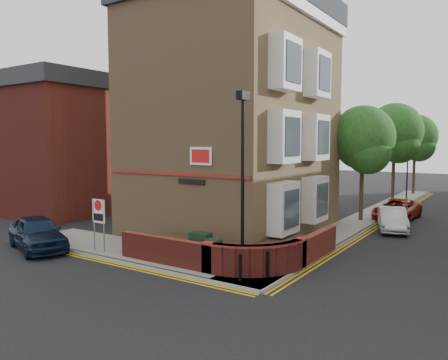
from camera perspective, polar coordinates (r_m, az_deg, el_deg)
ground at (r=15.64m, az=-5.10°, el=-12.54°), size 120.00×120.00×0.00m
pavement_corner at (r=18.94m, az=-10.61°, el=-9.29°), size 13.00×3.00×0.12m
pavement_main at (r=28.95m, az=18.52°, el=-4.49°), size 2.00×32.00×0.12m
kerb_side at (r=17.93m, az=-14.00°, el=-10.17°), size 13.00×0.15×0.12m
kerb_main_near at (r=28.71m, az=20.45°, el=-4.63°), size 0.15×32.00×0.12m
yellow_lines_side at (r=17.79m, az=-14.60°, el=-10.49°), size 13.00×0.28×0.01m
yellow_lines_main at (r=28.67m, az=20.93°, el=-4.77°), size 0.28×32.00×0.01m
corner_building at (r=23.15m, az=1.76°, el=8.76°), size 8.95×10.40×13.60m
garden_wall at (r=17.57m, az=0.09°, el=-10.53°), size 6.80×6.00×1.20m
lamppost at (r=15.04m, az=2.44°, el=-0.20°), size 0.25×0.50×6.30m
utility_cabinet_large at (r=16.61m, az=-3.10°, el=-8.89°), size 0.80×0.45×1.20m
utility_cabinet_small at (r=15.93m, az=-1.41°, el=-9.68°), size 0.55×0.40×1.10m
bollard_near at (r=14.68m, az=2.12°, el=-11.37°), size 0.11×0.11×0.90m
bollard_far at (r=15.06m, az=5.72°, el=-10.96°), size 0.11×0.11×0.90m
zone_sign at (r=19.03m, az=-16.05°, el=-4.46°), size 0.72×0.07×2.20m
side_building at (r=31.27m, az=-17.59°, el=4.48°), size 6.40×10.40×9.00m
tree_near at (r=26.69m, az=17.69°, el=4.76°), size 3.64×3.65×6.70m
tree_mid at (r=34.46m, az=21.39°, el=5.47°), size 4.03×4.03×7.42m
tree_far at (r=42.31m, az=23.70°, el=4.86°), size 3.81×3.81×7.00m
traffic_light_assembly at (r=37.32m, az=22.84°, el=1.65°), size 0.20×0.16×4.20m
navy_hatchback at (r=20.85m, az=-23.20°, el=-6.37°), size 4.68×3.08×1.48m
silver_car_near at (r=24.86m, az=21.15°, el=-4.81°), size 2.37×3.96×1.23m
red_car_main at (r=28.50m, az=21.66°, el=-3.60°), size 2.29×4.57×1.24m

